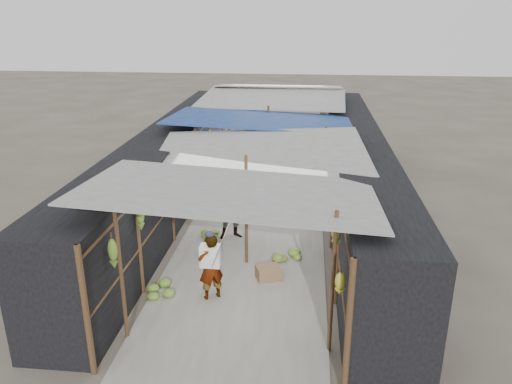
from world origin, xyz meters
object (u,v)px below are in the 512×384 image
at_px(shopper_blue, 234,210).
at_px(crate_near, 268,211).
at_px(vendor_elderly, 211,267).
at_px(vendor_seated, 318,172).
at_px(black_basin, 318,205).

bearing_deg(shopper_blue, crate_near, 46.06).
bearing_deg(shopper_blue, vendor_elderly, -109.35).
xyz_separation_m(shopper_blue, vendor_seated, (2.19, 4.33, -0.29)).
xyz_separation_m(vendor_elderly, shopper_blue, (0.04, 2.88, 0.07)).
xyz_separation_m(crate_near, vendor_seated, (1.45, 2.77, 0.34)).
distance_m(crate_near, vendor_seated, 3.15).
height_order(vendor_elderly, shopper_blue, shopper_blue).
bearing_deg(vendor_elderly, black_basin, -145.12).
height_order(black_basin, vendor_elderly, vendor_elderly).
relative_size(vendor_elderly, shopper_blue, 0.91).
distance_m(crate_near, shopper_blue, 1.84).
height_order(black_basin, vendor_seated, vendor_seated).
distance_m(vendor_elderly, vendor_seated, 7.56).
bearing_deg(shopper_blue, vendor_seated, 44.65).
distance_m(black_basin, shopper_blue, 3.27).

